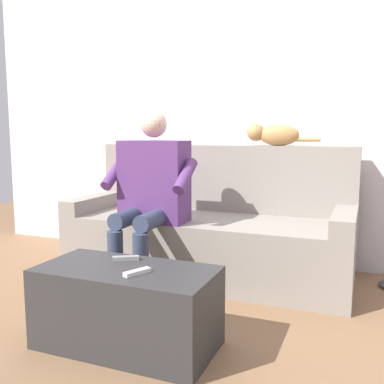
{
  "coord_description": "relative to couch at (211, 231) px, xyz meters",
  "views": [
    {
      "loc": [
        -1.06,
        2.85,
        1.04
      ],
      "look_at": [
        0.0,
        0.23,
        0.66
      ],
      "focal_mm": 40.89,
      "sensor_mm": 36.0,
      "label": 1
    }
  ],
  "objects": [
    {
      "name": "remote_white",
      "position": [
        -0.1,
        1.29,
        0.08
      ],
      "size": [
        0.09,
        0.14,
        0.02
      ],
      "primitive_type": "cube",
      "rotation": [
        0.0,
        0.0,
        1.14
      ],
      "color": "white",
      "rests_on": "coffee_table"
    },
    {
      "name": "person_solo_seated",
      "position": [
        0.29,
        0.41,
        0.35
      ],
      "size": [
        0.6,
        0.54,
        1.19
      ],
      "color": "#5B3370",
      "rests_on": "ground"
    },
    {
      "name": "couch",
      "position": [
        0.0,
        0.0,
        0.0
      ],
      "size": [
        2.03,
        0.82,
        0.95
      ],
      "color": "gray",
      "rests_on": "ground"
    },
    {
      "name": "remote_gray",
      "position": [
        0.07,
        1.12,
        0.08
      ],
      "size": [
        0.13,
        0.1,
        0.02
      ],
      "primitive_type": "cube",
      "rotation": [
        0.0,
        0.0,
        0.54
      ],
      "color": "gray",
      "rests_on": "coffee_table"
    },
    {
      "name": "coffee_table",
      "position": [
        0.0,
        1.23,
        -0.12
      ],
      "size": [
        0.87,
        0.43,
        0.4
      ],
      "color": "#2D2D2D",
      "rests_on": "ground"
    },
    {
      "name": "back_wall",
      "position": [
        0.0,
        -0.47,
        0.96
      ],
      "size": [
        4.64,
        0.06,
        2.56
      ],
      "primitive_type": "cube",
      "color": "silver",
      "rests_on": "ground"
    },
    {
      "name": "ground_plane",
      "position": [
        0.0,
        0.75,
        -0.32
      ],
      "size": [
        8.0,
        8.0,
        0.0
      ],
      "primitive_type": "plane",
      "color": "#846042"
    },
    {
      "name": "cat_on_backrest",
      "position": [
        -0.39,
        -0.26,
        0.71
      ],
      "size": [
        0.54,
        0.13,
        0.17
      ],
      "color": "#B7844C",
      "rests_on": "couch"
    }
  ]
}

